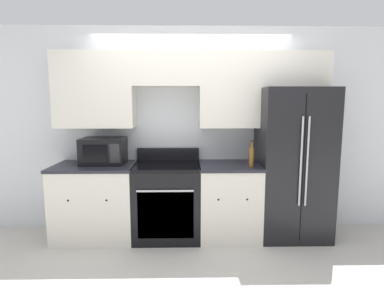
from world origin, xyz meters
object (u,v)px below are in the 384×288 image
oven_range (167,200)px  bottle (251,156)px  refrigerator (291,163)px  microwave (104,151)px

oven_range → bottle: bottle is taller
bottle → oven_range: bearing=170.9°
refrigerator → microwave: bearing=-179.7°
microwave → oven_range: bearing=-4.9°
microwave → bottle: bearing=-7.3°
oven_range → bottle: size_ratio=3.38×
microwave → refrigerator: bearing=0.3°
oven_range → microwave: microwave is taller
oven_range → refrigerator: bearing=3.0°
bottle → microwave: bearing=172.7°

